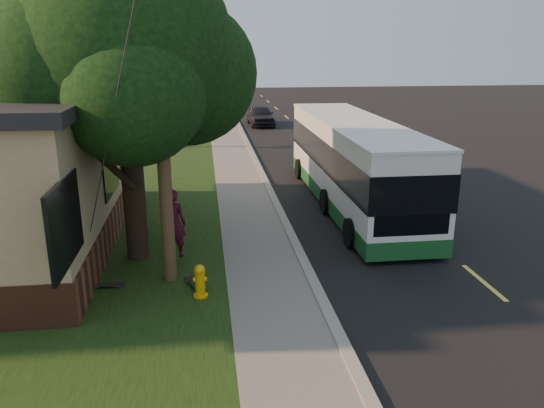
{
  "coord_description": "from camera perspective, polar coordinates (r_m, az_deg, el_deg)",
  "views": [
    {
      "loc": [
        -2.4,
        -10.66,
        5.35
      ],
      "look_at": [
        -0.76,
        2.05,
        1.5
      ],
      "focal_mm": 35.0,
      "sensor_mm": 36.0,
      "label": 1
    }
  ],
  "objects": [
    {
      "name": "dumpster",
      "position": [
        17.38,
        -26.05,
        -0.44
      ],
      "size": [
        1.89,
        1.71,
        1.37
      ],
      "color": "black",
      "rests_on": "building_lot"
    },
    {
      "name": "utility_pole",
      "position": [
        11.71,
        -12.1,
        12.85
      ],
      "size": [
        2.86,
        3.21,
        9.07
      ],
      "color": "#473321",
      "rests_on": "ground"
    },
    {
      "name": "transit_bus",
      "position": [
        18.32,
        8.72,
        4.61
      ],
      "size": [
        2.5,
        10.84,
        2.94
      ],
      "color": "silver",
      "rests_on": "ground"
    },
    {
      "name": "ground",
      "position": [
        12.16,
        4.84,
        -9.44
      ],
      "size": [
        120.0,
        120.0,
        0.0
      ],
      "primitive_type": "plane",
      "color": "black",
      "rests_on": "ground"
    },
    {
      "name": "bare_tree_near",
      "position": [
        28.86,
        -9.65,
        10.13
      ],
      "size": [
        1.38,
        1.21,
        4.31
      ],
      "color": "black",
      "rests_on": "grass_verge"
    },
    {
      "name": "grass_verge",
      "position": [
        21.43,
        -12.76,
        1.95
      ],
      "size": [
        5.0,
        80.0,
        0.07
      ],
      "primitive_type": "cube",
      "color": "black",
      "rests_on": "ground"
    },
    {
      "name": "road",
      "position": [
        22.28,
        9.57,
        2.61
      ],
      "size": [
        8.0,
        80.0,
        0.01
      ],
      "primitive_type": "cube",
      "color": "black",
      "rests_on": "ground"
    },
    {
      "name": "leafy_tree",
      "position": [
        13.42,
        -15.52,
        15.36
      ],
      "size": [
        6.3,
        6.0,
        7.8
      ],
      "color": "black",
      "rests_on": "grass_verge"
    },
    {
      "name": "curb",
      "position": [
        21.46,
        -0.72,
        2.45
      ],
      "size": [
        0.25,
        80.0,
        0.12
      ],
      "primitive_type": "cube",
      "color": "gray",
      "rests_on": "ground"
    },
    {
      "name": "skateboard_spare",
      "position": [
        12.73,
        -17.41,
        -8.33
      ],
      "size": [
        0.8,
        0.21,
        0.07
      ],
      "color": "black",
      "rests_on": "grass_verge"
    },
    {
      "name": "distant_car",
      "position": [
        37.15,
        -1.25,
        9.52
      ],
      "size": [
        1.77,
        4.13,
        1.39
      ],
      "primitive_type": "imported",
      "rotation": [
        0.0,
        0.0,
        0.03
      ],
      "color": "black",
      "rests_on": "ground"
    },
    {
      "name": "skateboarder",
      "position": [
        13.85,
        -10.54,
        -1.99
      ],
      "size": [
        0.76,
        0.62,
        1.81
      ],
      "primitive_type": "imported",
      "rotation": [
        0.0,
        0.0,
        2.81
      ],
      "color": "#430D1E",
      "rests_on": "grass_verge"
    },
    {
      "name": "skateboard_main",
      "position": [
        12.32,
        -8.22,
        -8.53
      ],
      "size": [
        0.52,
        0.91,
        0.08
      ],
      "color": "black",
      "rests_on": "grass_verge"
    },
    {
      "name": "sidewalk",
      "position": [
        21.37,
        -3.38,
        2.31
      ],
      "size": [
        2.0,
        80.0,
        0.08
      ],
      "primitive_type": "cube",
      "color": "slate",
      "rests_on": "ground"
    },
    {
      "name": "fire_hydrant",
      "position": [
        11.74,
        -7.75,
        -8.21
      ],
      "size": [
        0.32,
        0.32,
        0.74
      ],
      "color": "#E8AC0C",
      "rests_on": "grass_verge"
    },
    {
      "name": "bare_tree_far",
      "position": [
        40.8,
        -8.36,
        11.85
      ],
      "size": [
        1.38,
        1.21,
        4.03
      ],
      "color": "black",
      "rests_on": "grass_verge"
    },
    {
      "name": "traffic_signal",
      "position": [
        44.8,
        -3.75,
        13.9
      ],
      "size": [
        0.18,
        0.22,
        5.5
      ],
      "color": "#2D2D30",
      "rests_on": "ground"
    }
  ]
}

